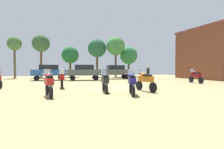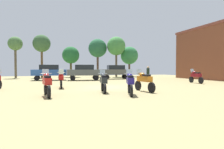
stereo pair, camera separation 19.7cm
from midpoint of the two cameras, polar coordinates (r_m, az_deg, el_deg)
name	(u,v)px [view 1 (the left image)]	position (r m, az deg, el deg)	size (l,w,h in m)	color
ground_plane	(109,87)	(15.56, -1.32, -3.84)	(44.00, 52.00, 0.02)	#978A5A
motorcycle_1	(105,81)	(12.21, -2.63, -2.05)	(0.65, 2.08, 1.44)	black
motorcycle_2	(145,80)	(12.79, 9.60, -1.77)	(0.65, 2.19, 1.49)	black
motorcycle_3	(49,83)	(10.94, -19.00, -2.45)	(0.65, 2.14, 1.50)	black
motorcycle_4	(132,82)	(11.07, 5.47, -2.33)	(0.86, 2.14, 1.48)	black
motorcycle_6	(62,79)	(15.46, -15.24, -1.21)	(0.62, 2.24, 1.48)	black
motorcycle_7	(196,76)	(21.52, 23.65, -0.45)	(0.62, 2.17, 1.49)	black
car_2	(49,71)	(25.92, -18.68, 0.94)	(4.30, 1.81, 2.00)	black
car_3	(84,71)	(24.80, -8.61, 0.98)	(4.47, 2.25, 2.00)	black
car_4	(116,71)	(27.77, 0.86, 1.10)	(4.43, 2.13, 2.00)	black
person_2	(148,73)	(22.07, 10.53, 0.58)	(0.38, 0.38, 1.80)	#272546
tree_1	(14,44)	(34.21, -27.45, 8.03)	(2.20, 2.20, 6.60)	brown
tree_2	(41,44)	(34.17, -20.75, 8.64)	(2.88, 2.88, 7.17)	brown
tree_3	(116,46)	(34.98, 0.95, 8.46)	(3.37, 3.37, 7.30)	brown
tree_5	(70,55)	(34.45, -12.63, 5.67)	(3.00, 3.00, 5.39)	#4F4224
tree_7	(97,48)	(35.27, -4.68, 7.83)	(3.39, 3.39, 6.95)	#51382B
tree_8	(129,56)	(36.46, 4.89, 5.67)	(3.34, 3.34, 5.66)	#4D3F34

